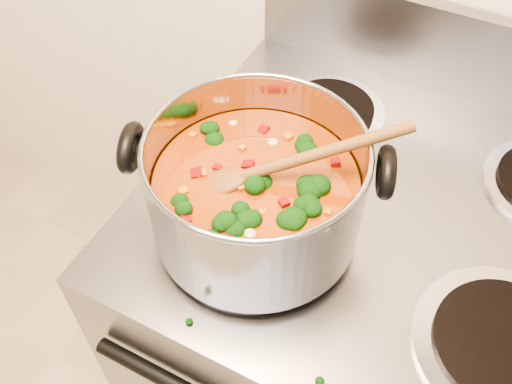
% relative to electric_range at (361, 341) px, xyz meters
% --- Properties ---
extents(electric_range, '(0.78, 0.71, 1.08)m').
position_rel_electric_range_xyz_m(electric_range, '(0.00, 0.00, 0.00)').
color(electric_range, gray).
rests_on(electric_range, ground).
extents(stockpot, '(0.36, 0.30, 0.18)m').
position_rel_electric_range_xyz_m(stockpot, '(-0.18, -0.14, 0.54)').
color(stockpot, '#94949C').
rests_on(stockpot, electric_range).
extents(wooden_spoon, '(0.26, 0.17, 0.12)m').
position_rel_electric_range_xyz_m(wooden_spoon, '(-0.17, -0.13, 0.59)').
color(wooden_spoon, brown).
rests_on(wooden_spoon, stockpot).
extents(cooktop_crumbs, '(0.16, 0.11, 0.01)m').
position_rel_electric_range_xyz_m(cooktop_crumbs, '(-0.09, -0.25, 0.46)').
color(cooktop_crumbs, black).
rests_on(cooktop_crumbs, electric_range).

